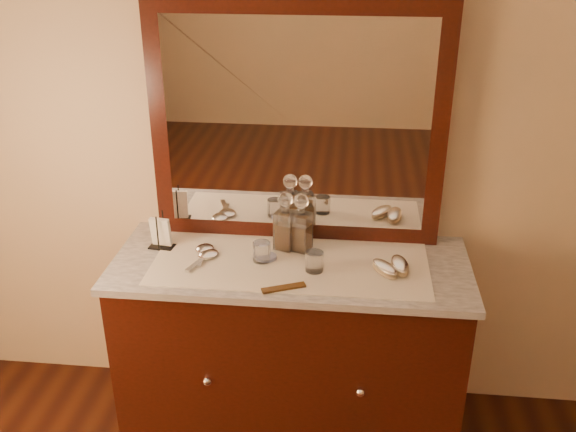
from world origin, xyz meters
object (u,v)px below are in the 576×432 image
Objects in this scene: comb at (284,288)px; hand_mirror_inner at (206,256)px; napkin_rack at (161,234)px; decanter_left at (285,227)px; pin_dish at (268,257)px; brush_near at (385,269)px; decanter_right at (301,228)px; brush_far at (400,266)px; dresser_cabinet at (290,350)px; hand_mirror_outer at (204,251)px; mirror_frame at (297,124)px.

hand_mirror_inner reaches higher than comb.
decanter_left reaches higher than napkin_rack.
comb is (0.09, -0.22, -0.00)m from pin_dish.
decanter_left is at bearing 72.26° from comb.
pin_dish is 0.48× the size of brush_near.
pin_dish is 0.43× the size of comb.
hand_mirror_inner is (-0.34, 0.20, 0.00)m from comb.
decanter_right is 0.43m from brush_far.
decanter_left is 0.35m from hand_mirror_inner.
pin_dish is at bearing 171.73° from brush_near.
pin_dish is 0.47× the size of brush_far.
brush_far reaches higher than dresser_cabinet.
brush_far is (0.06, 0.03, 0.00)m from brush_near.
brush_near reaches higher than comb.
dresser_cabinet is 0.60m from brush_near.
pin_dish reaches higher than dresser_cabinet.
comb is at bearing -157.00° from brush_far.
pin_dish is 0.53m from brush_far.
decanter_left is 1.67× the size of brush_near.
napkin_rack is at bearing 173.24° from dresser_cabinet.
pin_dish is at bearing 174.22° from dresser_cabinet.
dresser_cabinet is 0.46m from pin_dish.
decanter_left is at bearing 13.08° from hand_mirror_outer.
comb is at bearing -91.03° from dresser_cabinet.
decanter_left reaches higher than hand_mirror_outer.
napkin_rack is (-0.46, 0.06, 0.05)m from pin_dish.
brush_near is 0.78× the size of hand_mirror_outer.
decanter_left is 0.07m from decanter_right.
brush_near is 0.99× the size of brush_far.
dresser_cabinet is 0.75m from napkin_rack.
comb is 0.34m from decanter_left.
hand_mirror_outer is at bearing -166.92° from decanter_left.
hand_mirror_outer is (-0.74, 0.09, -0.01)m from brush_near.
dresser_cabinet is 0.50m from comb.
comb is 0.47m from brush_far.
dresser_cabinet is 1.17× the size of mirror_frame.
brush_near is (0.92, -0.12, -0.04)m from napkin_rack.
pin_dish is 0.18m from decanter_right.
decanter_right reaches higher than brush_near.
brush_far is (0.53, -0.04, 0.01)m from pin_dish.
decanter_left reaches higher than decanter_right.
decanter_left reaches higher than dresser_cabinet.
decanter_left is 1.66× the size of brush_far.
dresser_cabinet is 0.63m from brush_far.
napkin_rack is at bearing -161.93° from mirror_frame.
mirror_frame is 0.65m from hand_mirror_inner.
dresser_cabinet is 0.97m from mirror_frame.
brush_near is 0.07m from brush_far.
brush_near reaches higher than hand_mirror_inner.
dresser_cabinet is 19.34× the size of pin_dish.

